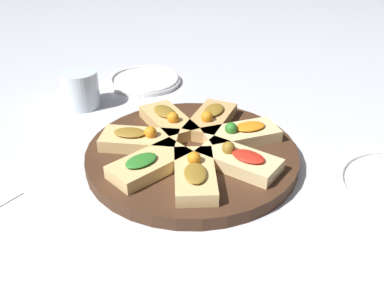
# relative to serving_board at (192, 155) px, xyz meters

# --- Properties ---
(ground_plane) EXTENTS (3.00, 3.00, 0.00)m
(ground_plane) POSITION_rel_serving_board_xyz_m (0.00, 0.00, -0.01)
(ground_plane) COLOR silver
(serving_board) EXTENTS (0.40, 0.40, 0.02)m
(serving_board) POSITION_rel_serving_board_xyz_m (0.00, 0.00, 0.00)
(serving_board) COLOR #422819
(serving_board) RESTS_ON ground_plane
(focaccia_slice_0) EXTENTS (0.15, 0.08, 0.04)m
(focaccia_slice_0) POSITION_rel_serving_board_xyz_m (0.10, -0.01, 0.03)
(focaccia_slice_0) COLOR #E5C689
(focaccia_slice_0) RESTS_ON serving_board
(focaccia_slice_1) EXTENTS (0.15, 0.15, 0.04)m
(focaccia_slice_1) POSITION_rel_serving_board_xyz_m (0.07, 0.07, 0.03)
(focaccia_slice_1) COLOR #E5C689
(focaccia_slice_1) RESTS_ON serving_board
(focaccia_slice_2) EXTENTS (0.08, 0.15, 0.04)m
(focaccia_slice_2) POSITION_rel_serving_board_xyz_m (-0.01, 0.10, 0.03)
(focaccia_slice_2) COLOR tan
(focaccia_slice_2) RESTS_ON serving_board
(focaccia_slice_3) EXTENTS (0.16, 0.13, 0.04)m
(focaccia_slice_3) POSITION_rel_serving_board_xyz_m (-0.08, 0.05, 0.03)
(focaccia_slice_3) COLOR tan
(focaccia_slice_3) RESTS_ON serving_board
(focaccia_slice_4) EXTENTS (0.16, 0.12, 0.04)m
(focaccia_slice_4) POSITION_rel_serving_board_xyz_m (-0.09, -0.04, 0.03)
(focaccia_slice_4) COLOR #DBB775
(focaccia_slice_4) RESTS_ON serving_board
(focaccia_slice_5) EXTENTS (0.11, 0.16, 0.03)m
(focaccia_slice_5) POSITION_rel_serving_board_xyz_m (-0.03, -0.10, 0.03)
(focaccia_slice_5) COLOR #DBB775
(focaccia_slice_5) RESTS_ON serving_board
(focaccia_slice_6) EXTENTS (0.13, 0.16, 0.04)m
(focaccia_slice_6) POSITION_rel_serving_board_xyz_m (0.05, -0.08, 0.03)
(focaccia_slice_6) COLOR #DBB775
(focaccia_slice_6) RESTS_ON serving_board
(plate_left) EXTENTS (0.19, 0.19, 0.02)m
(plate_left) POSITION_rel_serving_board_xyz_m (-0.29, 0.26, -0.00)
(plate_left) COLOR white
(plate_left) RESTS_ON ground_plane
(water_glass) EXTENTS (0.08, 0.08, 0.09)m
(water_glass) POSITION_rel_serving_board_xyz_m (-0.34, 0.08, 0.03)
(water_glass) COLOR silver
(water_glass) RESTS_ON ground_plane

